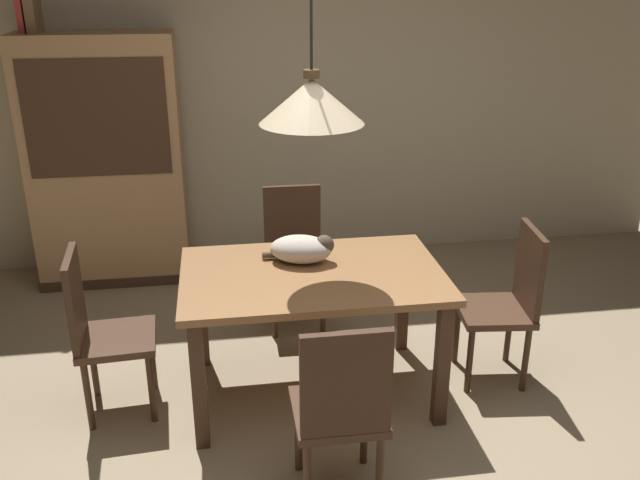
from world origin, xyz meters
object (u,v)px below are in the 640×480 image
chair_far_back (294,250)px  hutch_bookcase (108,167)px  chair_near_front (341,407)px  pendant_lamp (312,101)px  dining_table (312,289)px  chair_left_side (100,327)px  book_red_tall (22,11)px  book_brown_thick (34,16)px  chair_right_side (509,298)px  cat_sleeping (303,249)px

chair_far_back → hutch_bookcase: hutch_bookcase is taller
chair_near_front → pendant_lamp: pendant_lamp is taller
dining_table → chair_left_side: 1.14m
pendant_lamp → book_red_tall: bearing=134.0°
chair_left_side → book_red_tall: (-0.58, 1.78, 1.48)m
book_red_tall → book_brown_thick: book_red_tall is taller
chair_right_side → pendant_lamp: bearing=179.6°
pendant_lamp → book_brown_thick: (-1.64, 1.77, 0.30)m
chair_right_side → hutch_bookcase: size_ratio=0.50×
chair_far_back → chair_right_side: bearing=-38.2°
chair_left_side → hutch_bookcase: (-0.15, 1.78, 0.38)m
hutch_bookcase → book_brown_thick: book_brown_thick is taller
chair_right_side → cat_sleeping: (-1.16, 0.15, 0.32)m
chair_right_side → chair_near_front: bearing=-142.4°
dining_table → chair_near_front: (0.00, -0.88, -0.14)m
dining_table → chair_near_front: bearing=-90.0°
chair_far_back → book_brown_thick: size_ratio=3.88×
book_red_tall → cat_sleeping: bearing=-44.2°
chair_left_side → book_brown_thick: size_ratio=3.88×
chair_far_back → pendant_lamp: pendant_lamp is taller
chair_left_side → book_red_tall: bearing=108.1°
chair_near_front → hutch_bookcase: (-1.28, 2.65, 0.38)m
cat_sleeping → book_red_tall: size_ratio=1.44×
pendant_lamp → book_red_tall: pendant_lamp is taller
chair_far_back → chair_left_side: bearing=-141.9°
pendant_lamp → book_red_tall: 2.49m
chair_left_side → cat_sleeping: bearing=7.7°
chair_right_side → pendant_lamp: (-1.13, 0.01, 1.15)m
chair_near_front → hutch_bookcase: 2.97m
chair_near_front → hutch_bookcase: size_ratio=0.50×
pendant_lamp → dining_table: bearing=-86.4°
chair_right_side → chair_left_side: 2.26m
chair_right_side → book_red_tall: book_red_tall is taller
cat_sleeping → chair_right_side: bearing=-7.5°
hutch_bookcase → chair_left_side: bearing=-85.1°
pendant_lamp → book_brown_thick: 2.44m
chair_near_front → cat_sleeping: (-0.03, 1.02, 0.32)m
hutch_bookcase → book_brown_thick: (-0.36, 0.00, 1.07)m
book_brown_thick → book_red_tall: bearing=180.0°
chair_far_back → book_red_tall: book_red_tall is taller
dining_table → chair_left_side: bearing=-179.7°
chair_left_side → pendant_lamp: 1.61m
chair_right_side → chair_left_side: bearing=179.9°
chair_left_side → hutch_bookcase: size_ratio=0.50×
cat_sleeping → book_brown_thick: bearing=134.7°
chair_left_side → chair_far_back: bearing=38.1°
chair_right_side → chair_far_back: bearing=141.8°
book_brown_thick → chair_right_side: bearing=-32.7°
chair_left_side → book_brown_thick: 2.35m
chair_near_front → book_brown_thick: (-1.64, 2.65, 1.45)m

